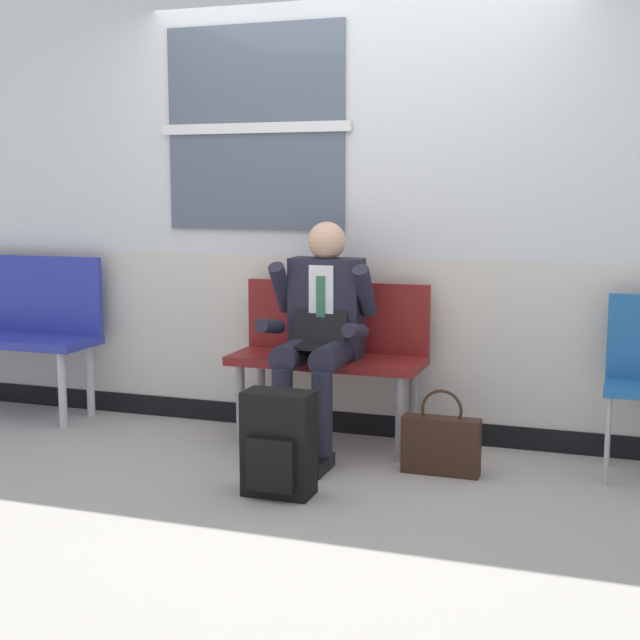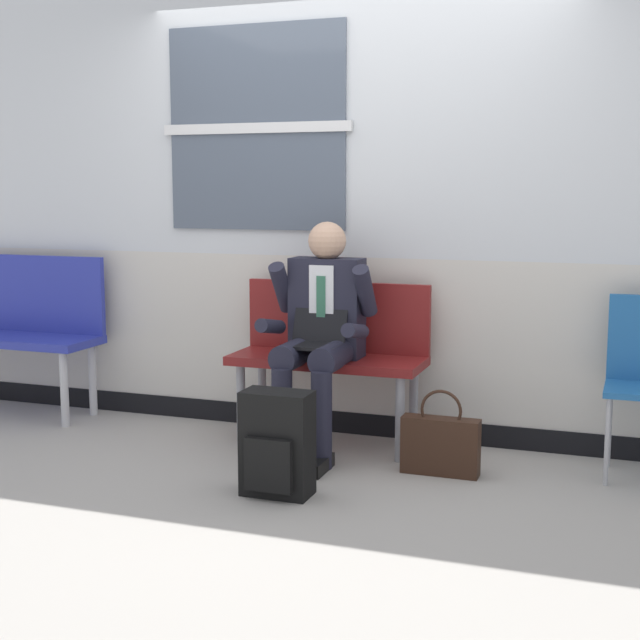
{
  "view_description": "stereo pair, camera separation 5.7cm",
  "coord_description": "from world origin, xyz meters",
  "views": [
    {
      "loc": [
        1.52,
        -4.35,
        1.45
      ],
      "look_at": [
        -0.03,
        0.12,
        0.75
      ],
      "focal_mm": 50.39,
      "sensor_mm": 36.0,
      "label": 1
    },
    {
      "loc": [
        1.57,
        -4.33,
        1.45
      ],
      "look_at": [
        -0.03,
        0.12,
        0.75
      ],
      "focal_mm": 50.39,
      "sensor_mm": 36.0,
      "label": 2
    }
  ],
  "objects": [
    {
      "name": "bench_empty",
      "position": [
        -2.16,
        0.4,
        0.59
      ],
      "size": [
        1.07,
        0.42,
        1.01
      ],
      "color": "#28339E",
      "rests_on": "ground"
    },
    {
      "name": "bench_with_person",
      "position": [
        -0.06,
        0.39,
        0.55
      ],
      "size": [
        1.08,
        0.42,
        0.92
      ],
      "color": "maroon",
      "rests_on": "ground"
    },
    {
      "name": "backpack",
      "position": [
        -0.01,
        -0.54,
        0.25
      ],
      "size": [
        0.33,
        0.22,
        0.5
      ],
      "color": "black",
      "rests_on": "ground"
    },
    {
      "name": "station_wall",
      "position": [
        -0.01,
        0.67,
        1.44
      ],
      "size": [
        5.69,
        0.17,
        2.88
      ],
      "color": "silver",
      "rests_on": "ground"
    },
    {
      "name": "person_seated",
      "position": [
        -0.06,
        0.19,
        0.68
      ],
      "size": [
        0.57,
        0.7,
        1.26
      ],
      "color": "#1E1E2D",
      "rests_on": "ground"
    },
    {
      "name": "ground_plane",
      "position": [
        0.0,
        0.0,
        0.0
      ],
      "size": [
        18.0,
        18.0,
        0.0
      ],
      "primitive_type": "plane",
      "color": "#9E9991"
    },
    {
      "name": "handbag",
      "position": [
        0.65,
        0.03,
        0.16
      ],
      "size": [
        0.4,
        0.11,
        0.44
      ],
      "color": "#331E14",
      "rests_on": "ground"
    }
  ]
}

